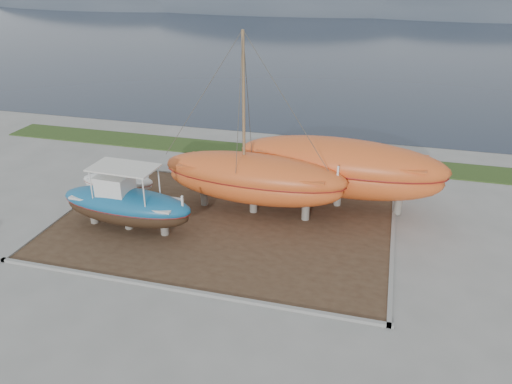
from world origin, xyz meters
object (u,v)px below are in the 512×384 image
(blue_caique, at_px, (126,198))
(white_dinghy, at_px, (118,185))
(orange_sailboat, at_px, (253,128))
(orange_bare_hull, at_px, (339,174))

(blue_caique, height_order, white_dinghy, blue_caique)
(white_dinghy, relative_size, orange_sailboat, 0.42)
(white_dinghy, relative_size, orange_bare_hull, 0.37)
(orange_sailboat, relative_size, orange_bare_hull, 0.88)
(orange_sailboat, xyz_separation_m, orange_bare_hull, (4.56, 2.14, -3.07))
(white_dinghy, bearing_deg, blue_caique, -58.62)
(blue_caique, bearing_deg, orange_sailboat, 33.65)
(orange_sailboat, bearing_deg, white_dinghy, -177.38)
(white_dinghy, xyz_separation_m, orange_bare_hull, (13.14, 2.16, 1.30))
(orange_bare_hull, bearing_deg, orange_sailboat, -150.66)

